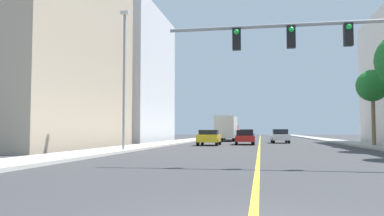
{
  "coord_description": "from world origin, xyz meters",
  "views": [
    {
      "loc": [
        0.12,
        -4.78,
        1.31
      ],
      "look_at": [
        -4.15,
        19.08,
        2.76
      ],
      "focal_mm": 35.91,
      "sensor_mm": 36.0,
      "label": 1
    }
  ],
  "objects_px": {
    "palm_far": "(373,86)",
    "car_white": "(280,136)",
    "car_yellow": "(209,137)",
    "car_gray": "(229,135)",
    "traffic_signal_mast": "(369,46)",
    "delivery_truck": "(227,128)",
    "street_lamp": "(124,73)",
    "car_blue": "(247,135)",
    "car_red": "(245,137)"
  },
  "relations": [
    {
      "from": "car_gray",
      "to": "car_white",
      "type": "height_order",
      "value": "car_white"
    },
    {
      "from": "palm_far",
      "to": "car_gray",
      "type": "distance_m",
      "value": 27.89
    },
    {
      "from": "traffic_signal_mast",
      "to": "car_gray",
      "type": "height_order",
      "value": "traffic_signal_mast"
    },
    {
      "from": "street_lamp",
      "to": "car_blue",
      "type": "bearing_deg",
      "value": 75.22
    },
    {
      "from": "car_blue",
      "to": "delivery_truck",
      "type": "xyz_separation_m",
      "value": [
        -2.61,
        1.14,
        0.91
      ]
    },
    {
      "from": "car_blue",
      "to": "car_white",
      "type": "xyz_separation_m",
      "value": [
        3.78,
        -5.77,
        -0.01
      ]
    },
    {
      "from": "delivery_truck",
      "to": "street_lamp",
      "type": "bearing_deg",
      "value": -98.0
    },
    {
      "from": "street_lamp",
      "to": "car_yellow",
      "type": "height_order",
      "value": "street_lamp"
    },
    {
      "from": "palm_far",
      "to": "car_white",
      "type": "bearing_deg",
      "value": 127.93
    },
    {
      "from": "car_yellow",
      "to": "car_blue",
      "type": "bearing_deg",
      "value": 77.38
    },
    {
      "from": "car_red",
      "to": "car_gray",
      "type": "bearing_deg",
      "value": 96.04
    },
    {
      "from": "car_red",
      "to": "car_white",
      "type": "relative_size",
      "value": 1.17
    },
    {
      "from": "traffic_signal_mast",
      "to": "car_blue",
      "type": "height_order",
      "value": "traffic_signal_mast"
    },
    {
      "from": "car_red",
      "to": "car_white",
      "type": "height_order",
      "value": "car_white"
    },
    {
      "from": "car_blue",
      "to": "car_red",
      "type": "height_order",
      "value": "car_blue"
    },
    {
      "from": "street_lamp",
      "to": "palm_far",
      "type": "xyz_separation_m",
      "value": [
        17.65,
        10.79,
        0.02
      ]
    },
    {
      "from": "car_red",
      "to": "delivery_truck",
      "type": "distance_m",
      "value": 12.7
    },
    {
      "from": "traffic_signal_mast",
      "to": "car_yellow",
      "type": "height_order",
      "value": "traffic_signal_mast"
    },
    {
      "from": "traffic_signal_mast",
      "to": "car_gray",
      "type": "xyz_separation_m",
      "value": [
        -8.58,
        42.95,
        -3.64
      ]
    },
    {
      "from": "car_gray",
      "to": "car_blue",
      "type": "bearing_deg",
      "value": -71.51
    },
    {
      "from": "car_yellow",
      "to": "car_gray",
      "type": "height_order",
      "value": "car_gray"
    },
    {
      "from": "traffic_signal_mast",
      "to": "car_white",
      "type": "relative_size",
      "value": 3.01
    },
    {
      "from": "car_blue",
      "to": "car_white",
      "type": "bearing_deg",
      "value": -55.62
    },
    {
      "from": "street_lamp",
      "to": "traffic_signal_mast",
      "type": "bearing_deg",
      "value": -33.91
    },
    {
      "from": "street_lamp",
      "to": "car_gray",
      "type": "height_order",
      "value": "street_lamp"
    },
    {
      "from": "car_yellow",
      "to": "car_gray",
      "type": "xyz_separation_m",
      "value": [
        -0.03,
        22.76,
        0.01
      ]
    },
    {
      "from": "car_gray",
      "to": "delivery_truck",
      "type": "relative_size",
      "value": 0.53
    },
    {
      "from": "traffic_signal_mast",
      "to": "delivery_truck",
      "type": "height_order",
      "value": "traffic_signal_mast"
    },
    {
      "from": "traffic_signal_mast",
      "to": "car_white",
      "type": "height_order",
      "value": "traffic_signal_mast"
    },
    {
      "from": "car_gray",
      "to": "traffic_signal_mast",
      "type": "bearing_deg",
      "value": -78.5
    },
    {
      "from": "delivery_truck",
      "to": "car_yellow",
      "type": "bearing_deg",
      "value": -90.4
    },
    {
      "from": "palm_far",
      "to": "car_white",
      "type": "xyz_separation_m",
      "value": [
        -7.1,
        9.11,
        -4.24
      ]
    },
    {
      "from": "street_lamp",
      "to": "car_yellow",
      "type": "bearing_deg",
      "value": 72.04
    },
    {
      "from": "car_blue",
      "to": "street_lamp",
      "type": "bearing_deg",
      "value": -103.67
    },
    {
      "from": "street_lamp",
      "to": "delivery_truck",
      "type": "xyz_separation_m",
      "value": [
        4.16,
        26.8,
        -3.29
      ]
    },
    {
      "from": "car_yellow",
      "to": "palm_far",
      "type": "bearing_deg",
      "value": -5.07
    },
    {
      "from": "street_lamp",
      "to": "car_white",
      "type": "bearing_deg",
      "value": 62.05
    },
    {
      "from": "car_yellow",
      "to": "car_gray",
      "type": "bearing_deg",
      "value": 89.44
    },
    {
      "from": "traffic_signal_mast",
      "to": "palm_far",
      "type": "height_order",
      "value": "palm_far"
    },
    {
      "from": "car_red",
      "to": "car_white",
      "type": "xyz_separation_m",
      "value": [
        3.6,
        5.45,
        0.03
      ]
    },
    {
      "from": "traffic_signal_mast",
      "to": "car_yellow",
      "type": "relative_size",
      "value": 2.93
    },
    {
      "from": "traffic_signal_mast",
      "to": "delivery_truck",
      "type": "bearing_deg",
      "value": 103.18
    },
    {
      "from": "car_yellow",
      "to": "car_blue",
      "type": "relative_size",
      "value": 0.96
    },
    {
      "from": "delivery_truck",
      "to": "car_red",
      "type": "bearing_deg",
      "value": -76.47
    },
    {
      "from": "traffic_signal_mast",
      "to": "street_lamp",
      "type": "bearing_deg",
      "value": 146.09
    },
    {
      "from": "car_gray",
      "to": "car_red",
      "type": "xyz_separation_m",
      "value": [
        3.14,
        -20.17,
        -0.01
      ]
    },
    {
      "from": "palm_far",
      "to": "delivery_truck",
      "type": "xyz_separation_m",
      "value": [
        -13.49,
        16.02,
        -3.31
      ]
    },
    {
      "from": "car_red",
      "to": "car_blue",
      "type": "bearing_deg",
      "value": 88.1
    },
    {
      "from": "car_gray",
      "to": "car_yellow",
      "type": "bearing_deg",
      "value": -89.72
    },
    {
      "from": "palm_far",
      "to": "car_gray",
      "type": "xyz_separation_m",
      "value": [
        -13.84,
        23.83,
        -4.26
      ]
    }
  ]
}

